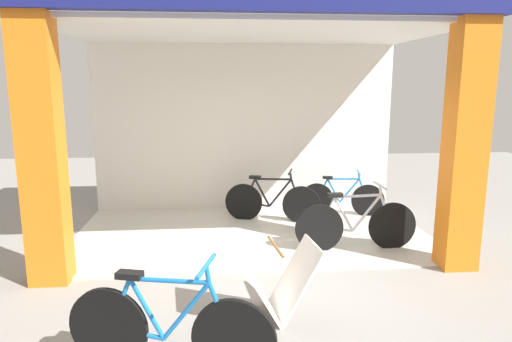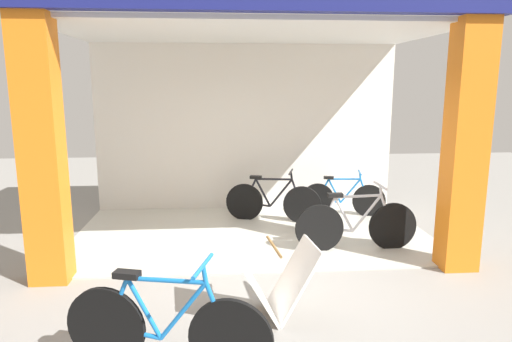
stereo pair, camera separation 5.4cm
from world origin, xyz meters
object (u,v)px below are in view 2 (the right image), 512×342
Objects in this scene: bicycle_inside_1 at (273,201)px; sandwich_board_sign at (274,281)px; bicycle_inside_2 at (343,198)px; bicycle_inside_0 at (356,225)px; bicycle_parked_0 at (166,328)px.

bicycle_inside_1 reaches higher than sandwich_board_sign.
bicycle_inside_1 is at bearing -168.69° from bicycle_inside_2.
bicycle_inside_0 is 2.20m from sandwich_board_sign.
sandwich_board_sign is at bearing -115.55° from bicycle_inside_2.
bicycle_inside_0 is 3.47m from bicycle_parked_0.
bicycle_inside_1 is 1.09× the size of bicycle_inside_2.
bicycle_inside_0 is at bearing -99.29° from bicycle_inside_2.
bicycle_inside_2 is (1.29, 0.26, -0.04)m from bicycle_inside_1.
bicycle_inside_0 reaches higher than bicycle_inside_2.
bicycle_inside_1 is at bearing 83.63° from sandwich_board_sign.
bicycle_inside_1 is 1.74× the size of sandwich_board_sign.
bicycle_inside_0 is 1.20× the size of bicycle_inside_2.
bicycle_inside_2 is 0.85× the size of bicycle_parked_0.
bicycle_inside_0 is 1.91× the size of sandwich_board_sign.
bicycle_inside_1 is at bearing 124.85° from bicycle_inside_0.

